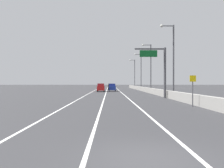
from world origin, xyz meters
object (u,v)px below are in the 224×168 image
(overhead_sign_gantry, at_px, (160,66))
(lamp_post_right_fourth, at_px, (140,69))
(lamp_post_right_second, at_px, (172,56))
(lamp_post_right_third, at_px, (150,65))
(speed_advisory_sign, at_px, (193,88))
(lamp_post_right_fifth, at_px, (134,72))
(car_red_2, at_px, (101,88))
(car_blue_0, at_px, (112,87))
(car_black_1, at_px, (111,87))

(overhead_sign_gantry, bearing_deg, lamp_post_right_fourth, 87.22)
(lamp_post_right_second, relative_size, lamp_post_right_third, 1.00)
(speed_advisory_sign, distance_m, lamp_post_right_fourth, 52.02)
(lamp_post_right_fifth, bearing_deg, speed_advisory_sign, -91.16)
(car_red_2, bearing_deg, car_blue_0, 44.07)
(lamp_post_right_second, distance_m, lamp_post_right_third, 19.14)
(car_red_2, bearing_deg, car_black_1, 80.89)
(lamp_post_right_third, relative_size, lamp_post_right_fifth, 1.00)
(lamp_post_right_second, xyz_separation_m, car_red_2, (-11.51, 24.78, -5.25))
(lamp_post_right_second, relative_size, car_blue_0, 2.74)
(lamp_post_right_fifth, height_order, car_black_1, lamp_post_right_fifth)
(overhead_sign_gantry, relative_size, car_blue_0, 1.86)
(overhead_sign_gantry, relative_size, lamp_post_right_second, 0.68)
(overhead_sign_gantry, relative_size, car_red_2, 1.60)
(lamp_post_right_second, relative_size, car_black_1, 2.61)
(car_black_1, bearing_deg, lamp_post_right_third, -68.38)
(lamp_post_right_third, xyz_separation_m, car_red_2, (-11.30, 5.64, -5.25))
(lamp_post_right_fifth, bearing_deg, lamp_post_right_third, -90.34)
(lamp_post_right_second, bearing_deg, car_blue_0, 107.44)
(overhead_sign_gantry, distance_m, lamp_post_right_fourth, 38.65)
(overhead_sign_gantry, relative_size, lamp_post_right_third, 0.68)
(car_blue_0, xyz_separation_m, car_red_2, (-2.86, -2.77, 0.02))
(car_black_1, bearing_deg, speed_advisory_sign, -82.19)
(speed_advisory_sign, height_order, lamp_post_right_fifth, lamp_post_right_fifth)
(lamp_post_right_second, height_order, lamp_post_right_third, same)
(lamp_post_right_fourth, bearing_deg, car_blue_0, -128.93)
(lamp_post_right_fourth, bearing_deg, car_red_2, -130.49)
(lamp_post_right_fourth, relative_size, lamp_post_right_fifth, 1.00)
(overhead_sign_gantry, bearing_deg, lamp_post_right_third, 85.16)
(speed_advisory_sign, distance_m, car_red_2, 39.63)
(overhead_sign_gantry, height_order, speed_advisory_sign, overhead_sign_gantry)
(car_blue_0, bearing_deg, car_red_2, -135.93)
(lamp_post_right_second, relative_size, lamp_post_right_fourth, 1.00)
(car_blue_0, bearing_deg, lamp_post_right_third, -44.88)
(car_black_1, distance_m, car_red_2, 16.49)
(lamp_post_right_fifth, relative_size, car_red_2, 2.35)
(lamp_post_right_second, bearing_deg, lamp_post_right_third, 90.63)
(overhead_sign_gantry, height_order, lamp_post_right_third, lamp_post_right_third)
(lamp_post_right_third, distance_m, car_black_1, 24.17)
(speed_advisory_sign, bearing_deg, lamp_post_right_second, 84.03)
(car_blue_0, bearing_deg, lamp_post_right_second, -72.56)
(car_black_1, relative_size, car_red_2, 0.90)
(speed_advisory_sign, xyz_separation_m, lamp_post_right_third, (1.20, 32.67, 4.50))
(speed_advisory_sign, height_order, lamp_post_right_second, lamp_post_right_second)
(speed_advisory_sign, distance_m, lamp_post_right_third, 33.00)
(speed_advisory_sign, relative_size, lamp_post_right_second, 0.27)
(car_black_1, xyz_separation_m, car_red_2, (-2.61, -16.28, 0.07))
(speed_advisory_sign, distance_m, car_blue_0, 41.72)
(lamp_post_right_third, height_order, car_red_2, lamp_post_right_third)
(overhead_sign_gantry, distance_m, speed_advisory_sign, 13.57)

